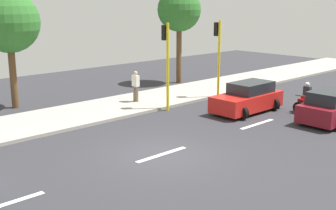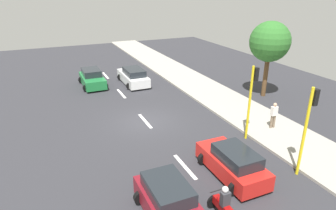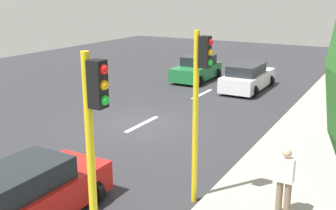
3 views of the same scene
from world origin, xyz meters
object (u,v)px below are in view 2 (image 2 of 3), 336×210
object	(u,v)px
street_tree_north	(270,42)
car_maroon	(170,203)
car_green	(92,78)
car_red	(233,163)
traffic_light_corner	(309,120)
pedestrian_near_signal	(274,114)
motorcycle	(223,204)
car_white	(133,77)
traffic_light_midblock	(252,93)

from	to	relation	value
street_tree_north	car_maroon	bearing A→B (deg)	-143.18
car_green	car_red	distance (m)	17.07
traffic_light_corner	car_red	bearing A→B (deg)	158.60
car_green	street_tree_north	world-z (taller)	street_tree_north
pedestrian_near_signal	street_tree_north	xyz separation A→B (m)	(3.75, 5.22, 3.42)
car_red	motorcycle	bearing A→B (deg)	-132.37
car_red	motorcycle	distance (m)	2.98
car_red	street_tree_north	xyz separation A→B (m)	(9.01, 8.30, 3.77)
car_maroon	car_white	xyz separation A→B (m)	(3.96, 17.14, 0.00)
car_green	motorcycle	xyz separation A→B (m)	(1.57, -18.90, -0.07)
street_tree_north	traffic_light_midblock	bearing A→B (deg)	-137.09
car_red	traffic_light_corner	xyz separation A→B (m)	(3.09, -1.21, 2.22)
motorcycle	street_tree_north	world-z (taller)	street_tree_north
car_maroon	motorcycle	bearing A→B (deg)	-23.30
motorcycle	pedestrian_near_signal	world-z (taller)	pedestrian_near_signal
traffic_light_midblock	traffic_light_corner	bearing A→B (deg)	-90.00
car_maroon	traffic_light_midblock	world-z (taller)	traffic_light_midblock
car_red	pedestrian_near_signal	bearing A→B (deg)	30.30
pedestrian_near_signal	car_red	bearing A→B (deg)	-149.70
car_maroon	motorcycle	world-z (taller)	motorcycle
car_red	car_white	world-z (taller)	same
motorcycle	pedestrian_near_signal	size ratio (longest dim) A/B	0.91
car_green	motorcycle	distance (m)	18.96
car_green	car_white	xyz separation A→B (m)	(3.62, -0.94, 0.00)
car_green	traffic_light_corner	xyz separation A→B (m)	(6.67, -17.91, 2.22)
car_maroon	traffic_light_midblock	distance (m)	8.45
car_red	pedestrian_near_signal	xyz separation A→B (m)	(5.26, 3.08, 0.35)
car_red	car_white	bearing A→B (deg)	89.84
motorcycle	car_maroon	bearing A→B (deg)	156.70
car_white	street_tree_north	size ratio (longest dim) A/B	0.75
car_red	car_maroon	xyz separation A→B (m)	(-3.91, -1.38, 0.00)
car_white	motorcycle	size ratio (longest dim) A/B	3.00
traffic_light_corner	street_tree_north	xyz separation A→B (m)	(5.92, 9.51, 1.55)
car_green	car_red	world-z (taller)	same
motorcycle	traffic_light_midblock	distance (m)	7.50
car_green	street_tree_north	size ratio (longest dim) A/B	0.65
traffic_light_midblock	street_tree_north	distance (m)	8.23
motorcycle	traffic_light_midblock	xyz separation A→B (m)	(5.10, 5.00, 2.29)
car_green	traffic_light_corner	distance (m)	19.24
car_white	motorcycle	xyz separation A→B (m)	(-2.05, -17.96, -0.07)
traffic_light_midblock	car_maroon	bearing A→B (deg)	-149.21
traffic_light_midblock	street_tree_north	world-z (taller)	street_tree_north
pedestrian_near_signal	traffic_light_midblock	xyz separation A→B (m)	(-2.17, -0.28, 1.87)
car_green	motorcycle	world-z (taller)	motorcycle
car_maroon	street_tree_north	size ratio (longest dim) A/B	0.66
traffic_light_midblock	street_tree_north	bearing A→B (deg)	42.91
traffic_light_midblock	street_tree_north	xyz separation A→B (m)	(5.92, 5.50, 1.55)
car_red	pedestrian_near_signal	world-z (taller)	pedestrian_near_signal
traffic_light_corner	car_green	bearing A→B (deg)	110.42
traffic_light_corner	traffic_light_midblock	bearing A→B (deg)	90.00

